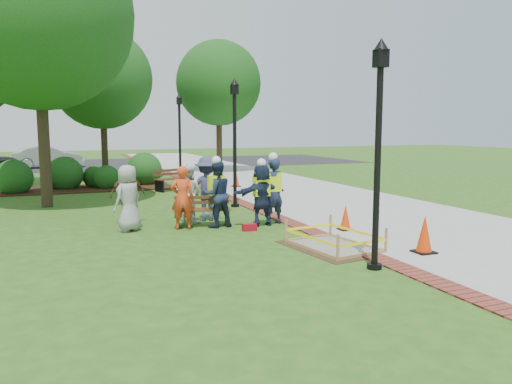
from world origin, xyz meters
name	(u,v)px	position (x,y,z in m)	size (l,w,h in m)	color
ground	(255,241)	(0.00, 0.00, 0.00)	(100.00, 100.00, 0.00)	#285116
sidewalk	(276,186)	(5.00, 10.00, 0.01)	(6.00, 60.00, 0.02)	#9E9E99
brick_edging	(208,189)	(1.75, 10.00, 0.01)	(0.50, 60.00, 0.03)	maroon
mulch_bed	(90,188)	(-3.00, 12.00, 0.02)	(7.00, 3.00, 0.05)	#381E0F
parking_lot	(120,164)	(0.00, 27.00, 0.00)	(36.00, 12.00, 0.01)	black
wet_concrete_pad	(334,237)	(1.39, -1.25, 0.23)	(2.00, 2.51, 0.55)	#47331E
bench_near	(203,217)	(-0.68, 2.15, 0.26)	(1.57, 0.82, 0.81)	brown
bench_far	(173,184)	(0.26, 10.09, 0.29)	(1.75, 1.19, 0.90)	brown
cone_front	(424,235)	(2.90, -2.42, 0.40)	(0.42, 0.42, 0.83)	black
cone_back	(345,218)	(2.63, 0.25, 0.33)	(0.35, 0.35, 0.69)	black
cone_far	(236,179)	(3.13, 10.27, 0.36)	(0.38, 0.38, 0.75)	black
toolbox	(249,227)	(0.30, 1.15, 0.09)	(0.37, 0.20, 0.18)	maroon
lamp_near	(378,138)	(1.25, -3.00, 2.48)	(0.28, 0.28, 4.26)	black
lamp_mid	(235,133)	(1.25, 5.00, 2.48)	(0.28, 0.28, 4.26)	black
lamp_far	(180,131)	(1.25, 13.00, 2.48)	(0.28, 0.28, 4.26)	black
tree_left	(37,14)	(-4.65, 7.31, 6.27)	(6.16, 6.16, 9.36)	#3D2D1E
tree_back	(102,79)	(-2.08, 14.86, 4.97)	(4.82, 4.82, 7.39)	#3D2D1E
tree_right	(219,83)	(4.83, 18.06, 5.25)	(5.03, 5.03, 7.77)	#3D2D1E
shrub_a	(15,193)	(-5.94, 11.52, 0.00)	(1.49, 1.49, 1.49)	#134514
shrub_b	(66,189)	(-3.99, 12.32, 0.00)	(1.54, 1.54, 1.54)	#134514
shrub_c	(107,189)	(-2.29, 11.79, 0.00)	(1.11, 1.11, 1.11)	#134514
shrub_d	(145,185)	(-0.52, 12.76, 0.00)	(1.63, 1.63, 1.63)	#134514
shrub_e	(95,187)	(-2.74, 12.68, 0.00)	(1.03, 1.03, 1.03)	#134514
casual_person_a	(128,198)	(-2.61, 2.27, 0.86)	(0.65, 0.61, 1.72)	#9B9B9B
casual_person_b	(182,198)	(-1.26, 1.99, 0.83)	(0.59, 0.44, 1.67)	#E5411B
casual_person_c	(189,194)	(-0.88, 2.85, 0.82)	(0.61, 0.61, 1.64)	white
casual_person_d	(128,195)	(-2.50, 3.26, 0.82)	(0.58, 0.42, 1.65)	brown
casual_person_e	(207,189)	(-0.31, 2.96, 0.92)	(0.68, 0.54, 1.84)	#383C62
hivis_worker_a	(261,192)	(0.84, 1.67, 0.91)	(0.58, 0.41, 1.84)	#181B3F
hivis_worker_b	(273,189)	(1.22, 1.75, 0.98)	(0.66, 0.51, 1.99)	#182340
hivis_worker_c	(217,192)	(-0.34, 1.94, 0.95)	(0.60, 0.42, 1.92)	#1C284A
parked_car_b	(49,168)	(-4.81, 24.89, 0.00)	(4.81, 2.09, 1.57)	#ADAEB3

